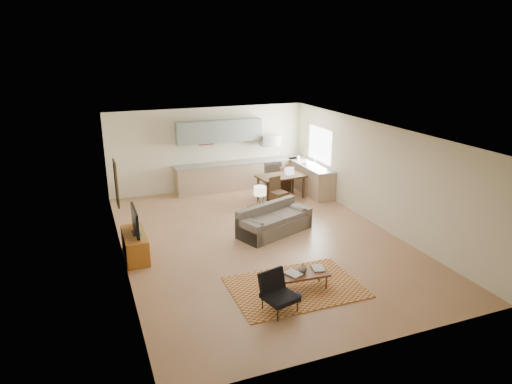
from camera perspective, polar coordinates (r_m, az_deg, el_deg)
name	(u,v)px	position (r m, az deg, el deg)	size (l,w,h in m)	color
room	(261,188)	(10.84, 0.57, 0.55)	(9.00, 9.00, 9.00)	#9E6F4D
kitchen_counter_back	(239,175)	(15.15, -2.14, 2.12)	(4.26, 0.64, 0.92)	tan
kitchen_counter_right	(310,178)	(14.89, 6.77, 1.72)	(0.64, 2.26, 0.92)	tan
kitchen_range	(270,172)	(15.53, 1.70, 2.48)	(0.62, 0.62, 0.90)	#A5A8AD
kitchen_microwave	(270,140)	(15.29, 1.71, 6.48)	(0.62, 0.40, 0.35)	#A5A8AD
upper_cabinets	(219,131)	(14.77, -4.62, 7.60)	(2.80, 0.34, 0.70)	gray
window_right	(320,145)	(14.77, 7.96, 5.90)	(0.02, 1.40, 1.05)	white
wall_art_left	(116,184)	(10.95, -17.05, 1.02)	(0.06, 0.42, 1.10)	olive
triptych	(206,137)	(14.83, -6.24, 6.81)	(1.70, 0.04, 0.50)	beige
rug	(295,287)	(9.26, 4.95, -11.77)	(2.55, 1.77, 0.02)	#983F17
sofa	(275,220)	(11.59, 2.37, -3.48)	(2.06, 0.89, 0.72)	#655C51
coffee_table	(299,282)	(9.12, 5.39, -11.08)	(1.17, 0.46, 0.35)	#542C16
book_a	(289,276)	(8.92, 4.14, -10.40)	(0.34, 0.39, 0.03)	maroon
book_b	(313,269)	(9.23, 7.08, -9.48)	(0.28, 0.35, 0.02)	navy
vase	(303,268)	(9.07, 5.87, -9.40)	(0.20, 0.20, 0.18)	black
armchair	(280,294)	(8.34, 3.02, -12.56)	(0.63, 0.63, 0.72)	black
tv_credenza	(135,245)	(10.67, -14.88, -6.46)	(0.48, 1.26, 0.58)	#8F4C15
tv	(135,221)	(10.45, -14.87, -3.52)	(0.10, 0.97, 0.58)	black
console_table	(260,217)	(11.83, 0.49, -3.18)	(0.56, 0.37, 0.66)	#362517
table_lamp	(260,196)	(11.63, 0.50, -0.46)	(0.32, 0.32, 0.52)	beige
dining_table	(281,187)	(14.22, 3.11, 0.66)	(1.46, 0.84, 0.74)	#362517
dining_chair_near	(279,192)	(13.47, 2.86, -0.02)	(0.42, 0.44, 0.88)	#362517
dining_chair_far	(283,178)	(14.94, 3.34, 1.75)	(0.41, 0.43, 0.86)	#362517
laptop	(291,172)	(14.12, 4.39, 2.56)	(0.31, 0.23, 0.23)	#A5A8AD
soap_bottle	(298,157)	(15.30, 5.31, 4.36)	(0.09, 0.09, 0.19)	beige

